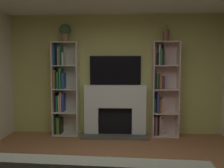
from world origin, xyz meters
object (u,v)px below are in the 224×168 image
tv (115,70)px  potted_plant (65,31)px  fireplace (115,109)px  bookshelf_left (63,88)px  vase_with_flowers (166,36)px  bookshelf_right (162,92)px

tv → potted_plant: bearing=-173.7°
fireplace → bookshelf_left: bearing=-179.1°
potted_plant → bookshelf_left: bearing=161.5°
potted_plant → vase_with_flowers: size_ratio=0.98×
fireplace → potted_plant: size_ratio=3.66×
tv → bookshelf_right: bearing=-5.3°
bookshelf_left → vase_with_flowers: vase_with_flowers is taller
fireplace → bookshelf_left: size_ratio=0.71×
fireplace → bookshelf_right: bookshelf_right is taller
tv → potted_plant: size_ratio=2.84×
tv → vase_with_flowers: (1.09, -0.12, 0.74)m
vase_with_flowers → bookshelf_left: bearing=179.4°
tv → bookshelf_right: size_ratio=0.55×
bookshelf_left → potted_plant: bearing=-18.5°
fireplace → potted_plant: bearing=-177.8°
tv → vase_with_flowers: size_ratio=2.78×
bookshelf_right → potted_plant: size_ratio=5.13×
fireplace → bookshelf_right: 1.09m
fireplace → tv: tv is taller
fireplace → potted_plant: potted_plant is taller
potted_plant → tv: bearing=6.3°
fireplace → potted_plant: (-1.08, -0.04, 1.69)m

